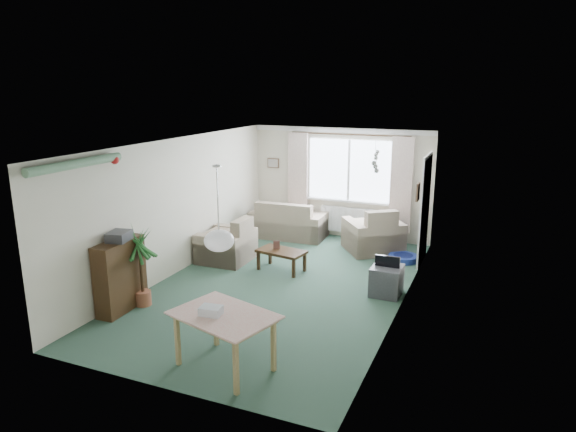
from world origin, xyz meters
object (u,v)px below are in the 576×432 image
at_px(sofa, 289,219).
at_px(coffee_table, 281,260).
at_px(houseplant, 141,268).
at_px(pet_bed, 403,258).
at_px(bookshelf, 120,276).
at_px(armchair_corner, 373,229).
at_px(tv_cube, 387,281).
at_px(armchair_left, 226,239).
at_px(dining_table, 225,342).

xyz_separation_m(sofa, coffee_table, (0.72, -2.05, -0.22)).
xyz_separation_m(houseplant, pet_bed, (3.30, 3.60, -0.55)).
relative_size(coffee_table, bookshelf, 0.80).
xyz_separation_m(armchair_corner, tv_cube, (0.75, -2.13, -0.23)).
xyz_separation_m(armchair_corner, bookshelf, (-2.79, -4.24, 0.08)).
relative_size(sofa, armchair_corner, 1.58).
height_order(coffee_table, houseplant, houseplant).
bearing_deg(coffee_table, houseplant, -121.45).
xyz_separation_m(armchair_corner, armchair_left, (-2.45, -1.68, -0.04)).
xyz_separation_m(sofa, armchair_left, (-0.48, -1.94, 0.02)).
distance_m(sofa, dining_table, 5.54).
distance_m(armchair_corner, houseplant, 4.77).
bearing_deg(armchair_corner, tv_cube, 73.37).
bearing_deg(bookshelf, tv_cube, 28.26).
bearing_deg(armchair_left, sofa, 165.21).
xyz_separation_m(bookshelf, dining_table, (2.25, -0.84, -0.20)).
relative_size(armchair_corner, pet_bed, 1.84).
height_order(armchair_left, coffee_table, armchair_left).
xyz_separation_m(tv_cube, pet_bed, (-0.05, 1.74, -0.18)).
bearing_deg(bookshelf, dining_table, -23.03).
xyz_separation_m(dining_table, pet_bed, (1.24, 4.69, -0.28)).
relative_size(armchair_corner, coffee_table, 1.20).
bearing_deg(coffee_table, tv_cube, -10.01).
height_order(sofa, coffee_table, sofa).
height_order(armchair_left, houseplant, houseplant).
relative_size(coffee_table, pet_bed, 1.53).
bearing_deg(houseplant, coffee_table, 58.55).
relative_size(bookshelf, dining_table, 1.00).
relative_size(armchair_left, bookshelf, 0.89).
height_order(coffee_table, dining_table, dining_table).
bearing_deg(tv_cube, armchair_corner, 110.00).
height_order(armchair_corner, houseplant, houseplant).
bearing_deg(armchair_left, bookshelf, -8.35).
xyz_separation_m(coffee_table, bookshelf, (-1.54, -2.46, 0.35)).
relative_size(armchair_left, coffee_table, 1.11).
height_order(coffee_table, tv_cube, tv_cube).
height_order(bookshelf, houseplant, houseplant).
height_order(armchair_left, dining_table, armchair_left).
height_order(dining_table, pet_bed, dining_table).
relative_size(bookshelf, pet_bed, 1.92).
bearing_deg(armchair_corner, bookshelf, 20.69).
distance_m(armchair_corner, armchair_left, 2.97).
xyz_separation_m(houseplant, tv_cube, (3.35, 1.86, -0.37)).
bearing_deg(pet_bed, tv_cube, -88.36).
relative_size(armchair_left, tv_cube, 1.83).
relative_size(houseplant, pet_bed, 2.17).
relative_size(bookshelf, houseplant, 0.88).
bearing_deg(dining_table, houseplant, 152.12).
bearing_deg(armchair_corner, houseplant, 20.98).
relative_size(coffee_table, dining_table, 0.79).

